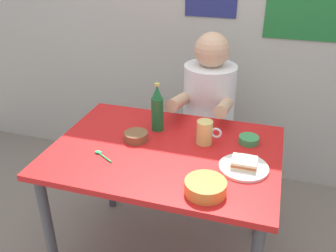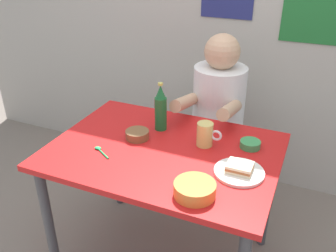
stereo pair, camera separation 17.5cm
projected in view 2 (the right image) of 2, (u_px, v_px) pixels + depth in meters
dining_table at (164, 165)px, 1.83m from camera, size 1.10×0.80×0.74m
stool at (215, 157)px, 2.45m from camera, size 0.34×0.34×0.45m
person_seated at (218, 100)px, 2.25m from camera, size 0.33×0.56×0.72m
plate_orange at (239, 172)px, 1.60m from camera, size 0.22×0.22×0.01m
sandwich at (240, 167)px, 1.59m from camera, size 0.11×0.09×0.04m
beer_mug at (205, 134)px, 1.79m from camera, size 0.13×0.08×0.12m
beer_bottle at (161, 109)px, 1.91m from camera, size 0.06×0.06×0.26m
soup_bowl_orange at (195, 189)px, 1.46m from camera, size 0.17×0.17×0.05m
condiment_bowl_brown at (137, 134)px, 1.87m from camera, size 0.12×0.12×0.04m
dip_bowl_green at (250, 144)px, 1.79m from camera, size 0.10×0.10×0.03m
spoon at (100, 150)px, 1.76m from camera, size 0.11×0.07×0.01m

